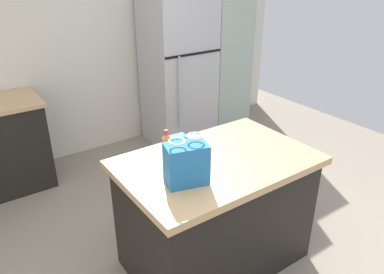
% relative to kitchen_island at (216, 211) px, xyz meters
% --- Properties ---
extents(ground, '(6.53, 6.53, 0.00)m').
position_rel_kitchen_island_xyz_m(ground, '(0.02, -0.19, -0.44)').
color(ground, gray).
extents(back_wall, '(5.44, 0.13, 2.55)m').
position_rel_kitchen_island_xyz_m(back_wall, '(-0.01, 2.40, 0.83)').
color(back_wall, silver).
rests_on(back_wall, ground).
extents(kitchen_island, '(1.33, 0.87, 0.88)m').
position_rel_kitchen_island_xyz_m(kitchen_island, '(0.00, 0.00, 0.00)').
color(kitchen_island, black).
rests_on(kitchen_island, ground).
extents(refrigerator, '(0.77, 0.68, 1.87)m').
position_rel_kitchen_island_xyz_m(refrigerator, '(0.99, 2.00, 0.49)').
color(refrigerator, '#B7B7BC').
rests_on(refrigerator, ground).
extents(tall_cabinet, '(0.54, 0.60, 2.17)m').
position_rel_kitchen_island_xyz_m(tall_cabinet, '(1.67, 2.00, 0.64)').
color(tall_cabinet, '#9EB2A8').
rests_on(tall_cabinet, ground).
extents(shopping_bag, '(0.28, 0.22, 0.30)m').
position_rel_kitchen_island_xyz_m(shopping_bag, '(-0.34, -0.12, 0.57)').
color(shopping_bag, '#236BAD').
rests_on(shopping_bag, kitchen_island).
extents(small_box, '(0.12, 0.09, 0.10)m').
position_rel_kitchen_island_xyz_m(small_box, '(-0.13, 0.28, 0.49)').
color(small_box, '#388E66').
rests_on(small_box, kitchen_island).
extents(bottle, '(0.06, 0.06, 0.23)m').
position_rel_kitchen_island_xyz_m(bottle, '(-0.30, 0.17, 0.54)').
color(bottle, '#C66633').
rests_on(bottle, kitchen_island).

